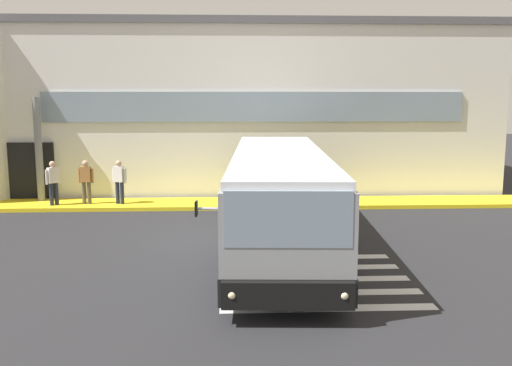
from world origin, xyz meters
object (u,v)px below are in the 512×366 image
Objects in this scene: passenger_near_column at (53,181)px; passenger_at_curb_edge at (120,179)px; bus_main_foreground at (279,200)px; passenger_by_doorway at (86,180)px; entry_support_column at (39,149)px.

passenger_at_curb_edge is (2.45, 0.17, 0.03)m from passenger_near_column.
passenger_near_column is 2.46m from passenger_at_curb_edge.
passenger_by_doorway is (-6.86, 5.78, -0.26)m from bus_main_foreground.
passenger_by_doorway is 1.27m from passenger_at_curb_edge.
entry_support_column reaches higher than passenger_at_curb_edge.
entry_support_column is 2.41× the size of passenger_at_curb_edge.
entry_support_column is at bearing 166.04° from passenger_at_curb_edge.
passenger_by_doorway and passenger_at_curb_edge have the same top height.
passenger_at_curb_edge is (1.27, -0.01, 0.03)m from passenger_by_doorway.
bus_main_foreground is at bearing -45.91° from passenger_at_curb_edge.
entry_support_column reaches higher than passenger_near_column.
entry_support_column reaches higher than bus_main_foreground.
passenger_near_column is at bearing -171.17° from passenger_by_doorway.
passenger_near_column is at bearing -50.70° from entry_support_column.
bus_main_foreground is at bearing -34.86° from passenger_near_column.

